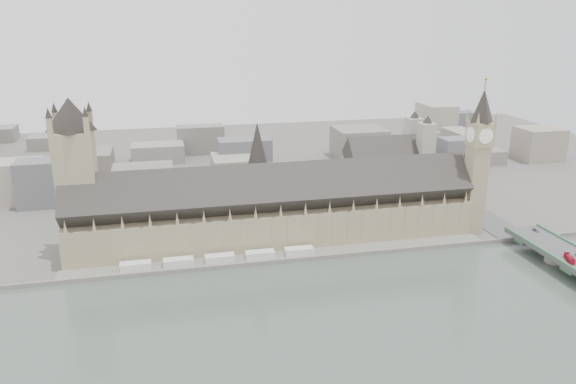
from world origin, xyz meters
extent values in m
plane|color=#595651|center=(0.00, 0.00, 0.00)|extent=(900.00, 900.00, 0.00)
cube|color=slate|center=(0.00, -15.00, 1.50)|extent=(600.00, 1.50, 3.00)
cube|color=slate|center=(0.00, -7.50, 1.00)|extent=(270.00, 15.00, 2.00)
cube|color=white|center=(-90.00, -7.00, 4.00)|extent=(18.00, 7.00, 4.00)
cube|color=white|center=(-65.00, -7.00, 4.00)|extent=(18.00, 7.00, 4.00)
cube|color=white|center=(-40.00, -7.00, 4.00)|extent=(18.00, 7.00, 4.00)
cube|color=white|center=(-15.00, -7.00, 4.00)|extent=(18.00, 7.00, 4.00)
cube|color=white|center=(10.00, -7.00, 4.00)|extent=(18.00, 7.00, 4.00)
cube|color=tan|center=(0.00, 20.00, 12.50)|extent=(265.00, 40.00, 25.00)
cube|color=#2B2826|center=(0.00, 20.00, 35.08)|extent=(265.00, 40.73, 40.73)
cube|color=tan|center=(138.00, 8.00, 31.00)|extent=(12.00, 12.00, 62.00)
cube|color=tan|center=(138.00, 8.00, 70.00)|extent=(14.00, 14.00, 16.00)
cylinder|color=white|center=(145.20, 8.00, 70.00)|extent=(0.60, 10.00, 10.00)
cylinder|color=white|center=(130.80, 8.00, 70.00)|extent=(0.60, 10.00, 10.00)
cylinder|color=white|center=(138.00, 15.20, 70.00)|extent=(10.00, 0.60, 10.00)
cylinder|color=white|center=(138.00, 0.80, 70.00)|extent=(10.00, 0.60, 10.00)
cone|color=#2B2622|center=(138.00, 8.00, 89.00)|extent=(17.00, 17.00, 22.00)
cylinder|color=gold|center=(138.00, 8.00, 103.00)|extent=(1.00, 1.00, 6.00)
sphere|color=gold|center=(138.00, 8.00, 106.50)|extent=(2.00, 2.00, 2.00)
cone|color=tan|center=(144.50, 14.50, 82.00)|extent=(2.40, 2.40, 8.00)
cone|color=tan|center=(131.50, 14.50, 82.00)|extent=(2.40, 2.40, 8.00)
cone|color=tan|center=(144.50, 1.50, 82.00)|extent=(2.40, 2.40, 8.00)
cone|color=tan|center=(131.50, 1.50, 82.00)|extent=(2.40, 2.40, 8.00)
cube|color=tan|center=(-122.00, 26.00, 40.00)|extent=(23.00, 23.00, 80.00)
cone|color=#2B2622|center=(-122.00, 26.00, 90.00)|extent=(30.00, 30.00, 20.00)
cylinder|color=tan|center=(-10.00, 26.00, 43.00)|extent=(12.00, 12.00, 20.00)
cone|color=#2B2622|center=(-10.00, 26.00, 67.00)|extent=(13.00, 13.00, 28.00)
cube|color=#9B958B|center=(105.00, 95.00, 17.00)|extent=(60.00, 28.00, 34.00)
cube|color=#2B2826|center=(105.00, 95.00, 39.00)|extent=(60.00, 28.28, 28.28)
cube|color=#9B958B|center=(137.00, 107.00, 32.00)|extent=(12.00, 12.00, 64.00)
cube|color=#9B958B|center=(137.00, 83.00, 32.00)|extent=(12.00, 12.00, 64.00)
imported|color=red|center=(155.47, -69.54, 11.92)|extent=(6.93, 12.16, 3.33)
imported|color=gray|center=(166.03, -23.92, 10.96)|extent=(2.14, 4.92, 1.41)
camera|label=1|loc=(-68.67, -323.66, 145.59)|focal=35.00mm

